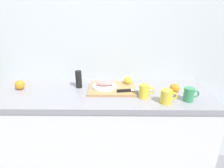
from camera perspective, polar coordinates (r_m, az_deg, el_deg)
The scene contains 13 objects.
back_wall at distance 1.79m, azimuth -6.75°, elevation 12.37°, with size 3.20×0.05×2.50m, color silver.
kitchen_counter at distance 1.80m, azimuth -6.91°, elevation -15.41°, with size 2.00×0.60×0.90m.
cutting_board at distance 1.60m, azimuth 0.00°, elevation -1.34°, with size 0.38×0.29×0.02m, color tan.
white_plate at distance 1.60m, azimuth -2.22°, elevation -0.69°, with size 0.20×0.20×0.01m, color white.
fish_fillet at distance 1.59m, azimuth -2.23°, elevation 0.16°, with size 0.15×0.06×0.04m, color tan.
chef_knife at distance 1.52m, azimuth 5.50°, elevation -1.85°, with size 0.29×0.07×0.02m.
lemon_0 at distance 1.66m, azimuth 4.76°, elevation 1.18°, with size 0.07×0.07×0.07m, color yellow.
coffee_mug_0 at distance 1.41m, azimuth 15.87°, elevation -3.61°, with size 0.12×0.08×0.10m.
coffee_mug_1 at distance 1.50m, azimuth 21.88°, elevation -2.89°, with size 0.11×0.07×0.10m.
coffee_mug_2 at distance 1.46m, azimuth 9.56°, elevation -2.12°, with size 0.11×0.07×0.10m.
orange_0 at distance 1.77m, azimuth -25.64°, elevation -0.24°, with size 0.08×0.08×0.08m, color orange.
orange_1 at distance 1.60m, azimuth 18.01°, elevation -1.26°, with size 0.08×0.08×0.08m, color orange.
pepper_mill at distance 1.64m, azimuth -9.84°, elevation 1.39°, with size 0.05×0.05×0.15m, color black.
Camera 1 is at (0.23, -1.43, 1.53)m, focal length 30.88 mm.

